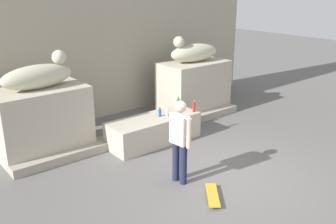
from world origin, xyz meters
TOP-DOWN VIEW (x-y plane):
  - ground_plane at (0.00, 0.00)m, footprint 40.00×40.00m
  - pedestal_left at (-2.31, 3.25)m, footprint 2.00×1.18m
  - pedestal_right at (2.31, 3.25)m, footprint 2.00×1.18m
  - statue_reclining_left at (-2.27, 3.25)m, footprint 1.64×0.67m
  - statue_reclining_right at (2.27, 3.26)m, footprint 1.64×0.69m
  - ledge_block at (0.00, 2.16)m, footprint 2.31×0.88m
  - skater at (-0.78, 0.29)m, footprint 0.24×0.54m
  - skateboard at (-0.71, -0.55)m, footprint 0.66×0.75m
  - bottle_green at (1.03, 2.45)m, footprint 0.07×0.07m
  - bottle_blue at (0.17, 2.14)m, footprint 0.07×0.07m
  - bottle_clear at (0.32, 2.04)m, footprint 0.06×0.06m
  - bottle_red at (1.04, 1.86)m, footprint 0.07×0.07m
  - stair_step at (0.00, 2.64)m, footprint 6.62×0.50m

SIDE VIEW (x-z plane):
  - ground_plane at x=0.00m, z-range 0.00..0.00m
  - skateboard at x=-0.71m, z-range 0.02..0.10m
  - stair_step at x=0.00m, z-range 0.00..0.20m
  - ledge_block at x=0.00m, z-range 0.00..0.64m
  - bottle_blue at x=0.17m, z-range 0.61..0.86m
  - bottle_green at x=1.03m, z-range 0.61..0.88m
  - bottle_clear at x=0.32m, z-range 0.61..0.88m
  - bottle_red at x=1.04m, z-range 0.61..0.91m
  - pedestal_left at x=-2.31m, z-range 0.00..1.54m
  - pedestal_right at x=2.31m, z-range 0.00..1.54m
  - skater at x=-0.78m, z-range 0.09..1.76m
  - statue_reclining_left at x=-2.27m, z-range 1.43..2.21m
  - statue_reclining_right at x=2.27m, z-range 1.43..2.21m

